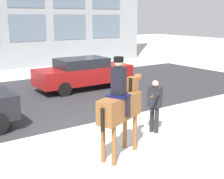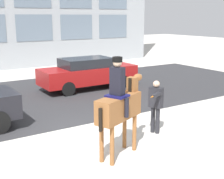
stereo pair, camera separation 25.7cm
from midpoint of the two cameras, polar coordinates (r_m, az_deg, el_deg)
ground_plane at (r=9.74m, az=-5.23°, el=-7.74°), size 80.00×80.00×0.00m
road_surface at (r=13.94m, az=-14.33°, el=-1.62°), size 25.37×8.50×0.01m
mounted_horse_lead at (r=7.73m, az=2.37°, el=-2.78°), size 1.79×1.00×2.55m
pedestrian_bystander at (r=9.45m, az=8.79°, el=-2.42°), size 0.78×0.68×1.63m
street_car_far_lane at (r=15.29m, az=-3.94°, el=3.12°), size 4.75×1.81×1.52m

